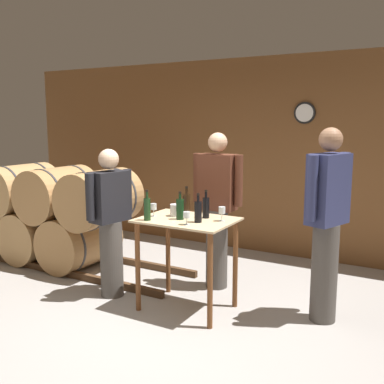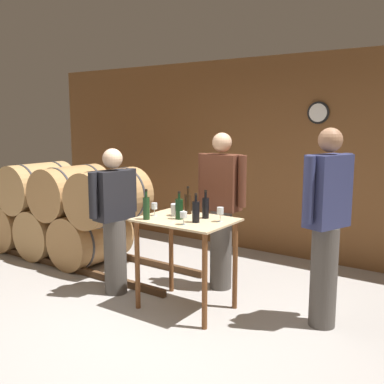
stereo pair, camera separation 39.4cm
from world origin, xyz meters
The scene contains 16 objects.
ground_plane centered at (0.00, 0.00, 0.00)m, with size 14.00×14.00×0.00m, color #9E9993.
back_wall centered at (0.00, 2.65, 1.35)m, with size 8.40×0.08×2.70m.
barrel_rack centered at (-2.34, 0.87, 0.62)m, with size 4.40×0.90×1.27m.
tasting_table centered at (0.02, 0.42, 0.71)m, with size 0.91×0.67×0.91m.
wine_bottle_far_left centered at (-0.28, 0.19, 1.03)m, with size 0.07×0.07×0.29m.
wine_bottle_left centered at (-0.10, 0.63, 1.02)m, with size 0.07×0.07×0.28m.
wine_bottle_center centered at (-0.03, 0.38, 1.02)m, with size 0.07×0.07×0.27m.
wine_bottle_right centered at (0.16, 0.55, 1.02)m, with size 0.07×0.07×0.28m.
wine_bottle_far_right centered at (0.18, 0.35, 1.02)m, with size 0.07×0.07×0.28m.
wine_glass_near_left centered at (-0.32, 0.36, 1.00)m, with size 0.06×0.06×0.13m.
wine_glass_near_center centered at (0.14, 0.22, 1.00)m, with size 0.07×0.07×0.12m.
wine_glass_near_right centered at (0.36, 0.51, 1.01)m, with size 0.06×0.06×0.14m.
ice_bucket centered at (-0.14, 0.49, 0.97)m, with size 0.11×0.11×0.12m.
person_host centered at (1.26, 0.82, 0.95)m, with size 0.34×0.56×1.79m.
person_visitor_with_scarf centered at (-0.84, 0.32, 0.82)m, with size 0.29×0.58×1.57m.
person_visitor_bearded centered at (0.02, 1.09, 0.91)m, with size 0.59×0.24×1.72m.
Camera 2 is at (2.49, -3.03, 1.86)m, focal length 42.00 mm.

